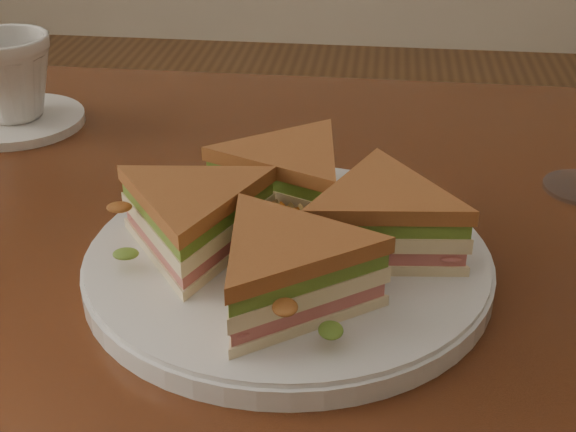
{
  "coord_description": "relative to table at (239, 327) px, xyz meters",
  "views": [
    {
      "loc": [
        0.11,
        -0.57,
        1.09
      ],
      "look_at": [
        0.05,
        -0.06,
        0.8
      ],
      "focal_mm": 50.0,
      "sensor_mm": 36.0,
      "label": 1
    }
  ],
  "objects": [
    {
      "name": "table",
      "position": [
        0.0,
        0.0,
        0.0
      ],
      "size": [
        1.2,
        0.8,
        0.75
      ],
      "color": "#39190D",
      "rests_on": "ground"
    },
    {
      "name": "sandwich_wedges",
      "position": [
        0.05,
        -0.06,
        0.14
      ],
      "size": [
        0.29,
        0.29,
        0.06
      ],
      "color": "#FDEABB",
      "rests_on": "plate"
    },
    {
      "name": "crisps_mound",
      "position": [
        0.05,
        -0.06,
        0.14
      ],
      "size": [
        0.09,
        0.09,
        0.05
      ],
      "primitive_type": null,
      "color": "#C86519",
      "rests_on": "plate"
    },
    {
      "name": "knife",
      "position": [
        0.06,
        0.08,
        0.1
      ],
      "size": [
        0.21,
        0.06,
        0.0
      ],
      "rotation": [
        0.0,
        0.0,
        -0.22
      ],
      "color": "silver",
      "rests_on": "table"
    },
    {
      "name": "coffee_cup",
      "position": [
        -0.28,
        0.2,
        0.15
      ],
      "size": [
        0.11,
        0.11,
        0.09
      ],
      "primitive_type": "imported",
      "rotation": [
        0.0,
        0.0,
        0.17
      ],
      "color": "silver",
      "rests_on": "saucer"
    },
    {
      "name": "spoon",
      "position": [
        0.02,
        0.06,
        0.1
      ],
      "size": [
        0.18,
        0.04,
        0.01
      ],
      "rotation": [
        0.0,
        0.0,
        -0.09
      ],
      "color": "silver",
      "rests_on": "table"
    },
    {
      "name": "saucer",
      "position": [
        -0.28,
        0.2,
        0.1
      ],
      "size": [
        0.15,
        0.15,
        0.01
      ],
      "primitive_type": "cylinder",
      "color": "silver",
      "rests_on": "table"
    },
    {
      "name": "plate",
      "position": [
        0.05,
        -0.06,
        0.11
      ],
      "size": [
        0.31,
        0.31,
        0.02
      ],
      "primitive_type": "cylinder",
      "color": "silver",
      "rests_on": "table"
    }
  ]
}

